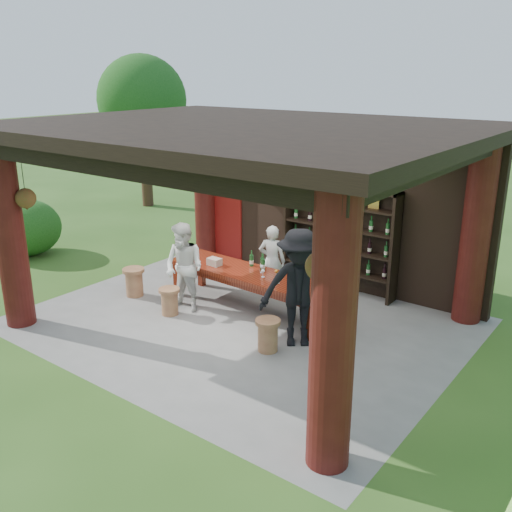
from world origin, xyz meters
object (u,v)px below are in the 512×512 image
Objects in this scene: stool_far_left at (134,281)px; guest_woman at (184,268)px; stool_near_left at (170,301)px; tasting_table at (250,278)px; napkin_basket at (214,262)px; wine_shelf at (339,238)px; host at (272,261)px; guest_man at (299,288)px; stool_near_right at (268,334)px.

guest_woman reaches higher than stool_far_left.
stool_far_left is at bearing 169.51° from stool_near_left.
tasting_table is 0.81m from napkin_basket.
stool_near_left is at bearing -105.12° from guest_woman.
wine_shelf is at bearing 67.89° from tasting_table.
host is 2.15m from guest_man.
guest_woman is 0.85× the size of guest_man.
tasting_table reaches higher than stool_near_right.
guest_man is at bearing -1.07° from guest_woman.
guest_woman reaches higher than stool_near_right.
napkin_basket is (-1.56, -2.01, -0.27)m from wine_shelf.
guest_woman is (-1.76, -2.64, -0.25)m from wine_shelf.
stool_far_left is at bearing 175.21° from stool_near_right.
stool_far_left is (-1.22, 0.23, 0.03)m from stool_near_left.
napkin_basket reaches higher than stool_near_left.
stool_near_right is at bearing 100.42° from host.
tasting_table is 1.71m from stool_near_right.
host is at bearing 95.62° from tasting_table.
wine_shelf is 1.44m from host.
napkin_basket is at bearing 152.87° from stool_near_right.
tasting_table is at bearing 45.38° from stool_near_left.
tasting_table is at bearing 137.41° from stool_near_right.
guest_man reaches higher than tasting_table.
host is at bearing 124.00° from stool_near_right.
wine_shelf is 1.47× the size of guest_woman.
tasting_table is at bearing 33.40° from guest_woman.
guest_woman reaches higher than tasting_table.
guest_woman is 6.43× the size of napkin_basket.
stool_far_left is at bearing -137.96° from wine_shelf.
napkin_basket is at bearing 26.41° from stool_far_left.
tasting_table is 2.45m from stool_far_left.
guest_man is (2.54, 0.43, 0.71)m from stool_near_left.
wine_shelf is 4.32× the size of stool_far_left.
guest_man is at bearing 3.08° from stool_far_left.
stool_near_right is at bearing -4.79° from stool_far_left.
stool_near_left is 0.35× the size of host.
stool_near_left is 0.95× the size of stool_near_right.
guest_man is at bearing 63.26° from stool_near_right.
guest_man reaches higher than guest_woman.
stool_near_left is 0.26× the size of guest_man.
wine_shelf is 4.84× the size of stool_near_left.
stool_near_left is at bearing -105.43° from napkin_basket.
wine_shelf is 0.71× the size of tasting_table.
host is at bearing 36.98° from stool_far_left.
guest_man is (0.71, -2.55, -0.11)m from wine_shelf.
guest_woman is at bearing 77.96° from stool_near_left.
guest_woman is at bearing -143.52° from tasting_table.
napkin_basket is (-0.79, -0.10, 0.19)m from tasting_table.
stool_near_left is (-1.83, -2.98, -0.82)m from wine_shelf.
host reaches higher than napkin_basket.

